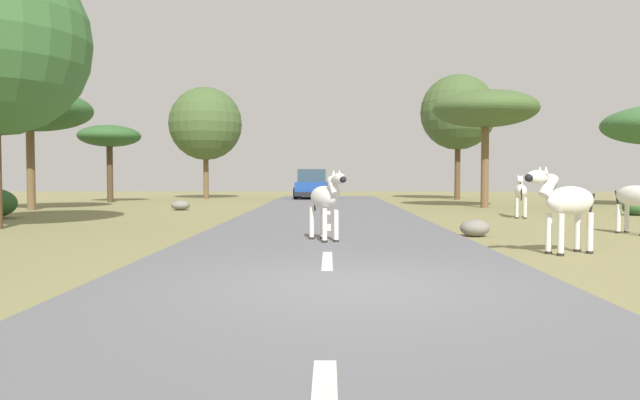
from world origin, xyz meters
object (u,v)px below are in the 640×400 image
zebra_0 (325,199)px  tree_2 (30,110)px  tree_0 (458,112)px  zebra_2 (566,202)px  tree_4 (109,137)px  zebra_1 (638,197)px  tree_7 (485,110)px  rock_0 (181,205)px  rock_1 (475,228)px  zebra_3 (521,192)px  tree_5 (206,124)px  car_0 (312,185)px  bush_2 (636,207)px

zebra_0 → tree_2: tree_2 is taller
zebra_0 → tree_0: bearing=-133.5°
tree_0 → tree_2: (-19.73, -10.72, -1.05)m
zebra_2 → tree_4: tree_4 is taller
zebra_1 → tree_7: (-0.45, 11.83, 3.38)m
rock_0 → rock_1: bearing=-47.3°
zebra_3 → tree_0: tree_0 is taller
tree_5 → tree_4: bearing=-131.2°
tree_2 → tree_7: size_ratio=0.97×
zebra_2 → rock_1: bearing=-9.5°
car_0 → bush_2: car_0 is taller
tree_2 → rock_0: size_ratio=6.50×
zebra_1 → rock_1: bearing=-13.6°
zebra_3 → tree_2: (-18.54, 4.23, 3.20)m
tree_7 → rock_0: 13.65m
zebra_3 → car_0: car_0 is taller
tree_0 → zebra_3: bearing=-94.5°
rock_0 → bush_2: bearing=-9.8°
tree_2 → bush_2: size_ratio=5.31×
zebra_3 → tree_7: 7.12m
zebra_2 → rock_0: zebra_2 is taller
tree_7 → bush_2: bearing=-51.7°
car_0 → tree_7: 12.66m
zebra_2 → tree_5: (-11.71, 25.13, 3.63)m
car_0 → rock_1: bearing=102.5°
tree_0 → tree_4: (-19.18, -3.58, -1.65)m
bush_2 → rock_0: bush_2 is taller
rock_1 → bush_2: bearing=44.2°
tree_2 → zebra_3: bearing=-12.8°
car_0 → tree_7: (7.83, -9.33, 3.43)m
zebra_1 → tree_2: bearing=-47.1°
zebra_0 → rock_0: bearing=-87.5°
tree_7 → rock_1: bearing=-105.8°
zebra_3 → rock_0: bearing=177.3°
tree_7 → tree_4: bearing=164.5°
zebra_3 → tree_2: bearing=-177.3°
zebra_2 → car_0: (-5.20, 24.61, -0.08)m
zebra_2 → tree_2: tree_2 is taller
rock_0 → rock_1: size_ratio=1.12×
tree_2 → tree_4: size_ratio=1.21×
zebra_0 → tree_7: tree_7 is taller
zebra_1 → tree_0: size_ratio=0.21×
tree_4 → zebra_0: bearing=-58.5°
tree_2 → rock_0: 7.27m
tree_4 → rock_0: bearing=-52.3°
zebra_3 → tree_5: size_ratio=0.22×
zebra_2 → zebra_3: 9.31m
car_0 → zebra_3: bearing=116.5°
zebra_2 → tree_5: tree_5 is taller
tree_2 → tree_4: (0.55, 7.14, -0.60)m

